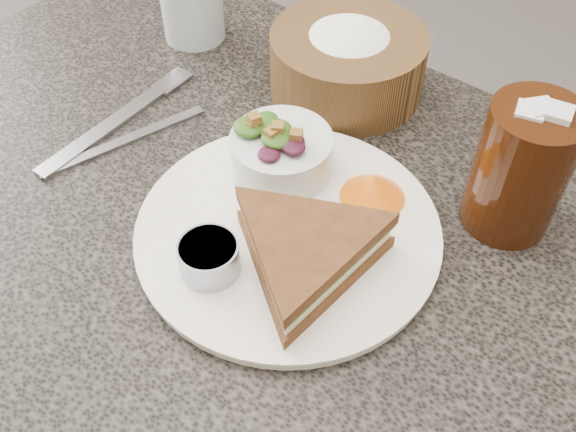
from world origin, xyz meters
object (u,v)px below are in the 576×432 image
(dinner_plate, at_px, (288,232))
(bread_basket, at_px, (348,53))
(salad_bowl, at_px, (281,148))
(cola_glass, at_px, (522,165))
(dressing_ramekin, at_px, (209,258))
(dining_table, at_px, (248,381))
(sandwich, at_px, (306,252))

(dinner_plate, xyz_separation_m, bread_basket, (-0.09, 0.23, 0.05))
(dinner_plate, bearing_deg, salad_bowl, 133.31)
(bread_basket, distance_m, cola_glass, 0.26)
(salad_bowl, bearing_deg, dressing_ramekin, -77.64)
(dining_table, distance_m, dressing_ramekin, 0.41)
(dinner_plate, height_order, salad_bowl, salad_bowl)
(sandwich, distance_m, dressing_ramekin, 0.09)
(salad_bowl, bearing_deg, bread_basket, 101.93)
(dining_table, bearing_deg, dinner_plate, 9.84)
(cola_glass, bearing_deg, dining_table, -143.17)
(dressing_ramekin, xyz_separation_m, cola_glass, (0.18, 0.24, 0.05))
(salad_bowl, xyz_separation_m, cola_glass, (0.21, 0.10, 0.03))
(dining_table, xyz_separation_m, bread_basket, (-0.03, 0.24, 0.43))
(dinner_plate, xyz_separation_m, cola_glass, (0.16, 0.16, 0.07))
(dressing_ramekin, bearing_deg, dining_table, 119.74)
(bread_basket, bearing_deg, dinner_plate, -68.19)
(dinner_plate, xyz_separation_m, sandwich, (0.04, -0.03, 0.03))
(dinner_plate, bearing_deg, sandwich, -33.90)
(dinner_plate, distance_m, salad_bowl, 0.09)
(salad_bowl, bearing_deg, dining_table, -98.25)
(dining_table, height_order, dressing_ramekin, dressing_ramekin)
(dressing_ramekin, height_order, cola_glass, cola_glass)
(sandwich, height_order, salad_bowl, salad_bowl)
(dressing_ramekin, distance_m, cola_glass, 0.31)
(dining_table, height_order, sandwich, sandwich)
(dining_table, distance_m, bread_basket, 0.49)
(dining_table, relative_size, bread_basket, 5.34)
(dinner_plate, height_order, sandwich, sandwich)
(salad_bowl, height_order, dressing_ramekin, salad_bowl)
(dinner_plate, bearing_deg, bread_basket, 111.81)
(salad_bowl, height_order, cola_glass, cola_glass)
(salad_bowl, xyz_separation_m, bread_basket, (-0.04, 0.17, 0.01))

